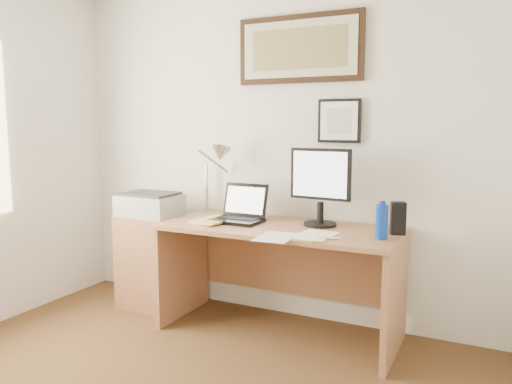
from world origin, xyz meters
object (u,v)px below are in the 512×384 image
Objects in this scene: water_bottle at (382,222)px; desk at (283,257)px; side_cabinet at (156,261)px; book at (202,219)px; lcd_monitor at (320,183)px; printer at (150,204)px; laptop at (240,213)px.

water_bottle is 0.80m from desk.
book is at bearing -11.66° from side_cabinet.
desk is 0.58m from lcd_monitor.
printer reaches higher than book.
printer is at bearing 176.69° from water_bottle.
lcd_monitor reaches higher than book.
book is 0.88m from lcd_monitor.
desk is 3.08× the size of lcd_monitor.
side_cabinet is 2.47× the size of book.
book is 0.63m from desk.
book is at bearing 178.65° from water_bottle.
side_cabinet is 1.48m from lcd_monitor.
side_cabinet is at bearing 175.68° from water_bottle.
laptop is (0.25, 0.09, 0.05)m from book.
laptop is 0.79× the size of printer.
laptop is at bearing -171.17° from lcd_monitor.
printer is (-1.79, 0.10, -0.04)m from water_bottle.
side_cabinet is 0.46× the size of desk.
water_bottle reaches higher than desk.
lcd_monitor is at bearing 12.45° from book.
lcd_monitor reaches higher than water_bottle.
book reaches higher than side_cabinet.
side_cabinet is at bearing 179.13° from laptop.
lcd_monitor reaches higher than printer.
laptop is at bearing 173.14° from water_bottle.
lcd_monitor is (0.81, 0.18, 0.28)m from book.
laptop is at bearing 20.11° from book.
laptop is at bearing 1.39° from printer.
desk is (1.07, 0.04, 0.15)m from side_cabinet.
laptop reaches higher than water_bottle.
book is at bearing -167.55° from lcd_monitor.
desk is at bearing 1.89° from side_cabinet.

